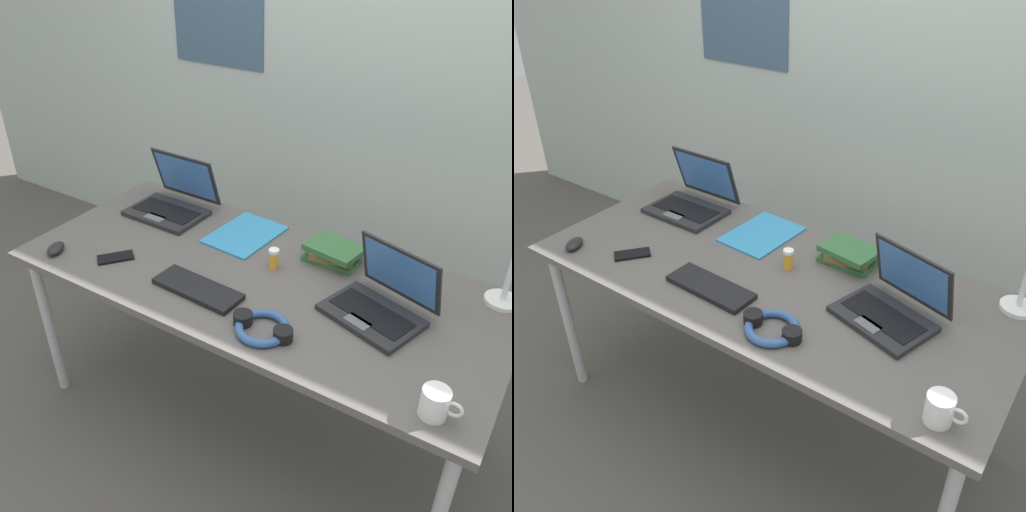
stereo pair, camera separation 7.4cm
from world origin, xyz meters
The scene contains 13 objects.
ground_plane centered at (0.00, 0.00, 0.00)m, with size 12.00×12.00×0.00m, color #56514C.
wall_back centered at (0.00, 1.10, 1.30)m, with size 6.00×0.13×2.60m.
desk centered at (0.00, 0.00, 0.68)m, with size 1.80×0.80×0.74m.
laptop_back_right centered at (0.47, 0.03, 0.79)m, with size 0.37×0.34×0.23m.
laptop_by_keyboard centered at (-0.58, 0.22, 0.79)m, with size 0.33×0.30×0.24m.
external_keyboard centered at (-0.12, -0.20, 0.75)m, with size 0.33×0.12×0.02m, color black.
computer_mouse centered at (-0.74, -0.29, 0.76)m, with size 0.06×0.10×0.03m, color black.
cell_phone centered at (-0.51, -0.20, 0.74)m, with size 0.06×0.14×0.01m, color black.
headphones centered at (0.19, -0.26, 0.76)m, with size 0.21×0.18×0.04m.
pill_bottle centered at (0.03, 0.07, 0.78)m, with size 0.04×0.04×0.08m.
book_stack centered at (0.20, 0.23, 0.78)m, with size 0.22×0.18×0.07m.
paper_folder_center centered at (-0.19, 0.22, 0.74)m, with size 0.23×0.31×0.01m, color #338CC6.
coffee_mug centered at (0.75, -0.31, 0.78)m, with size 0.11×0.08×0.09m.
Camera 2 is at (0.96, -1.37, 1.88)m, focal length 38.60 mm.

